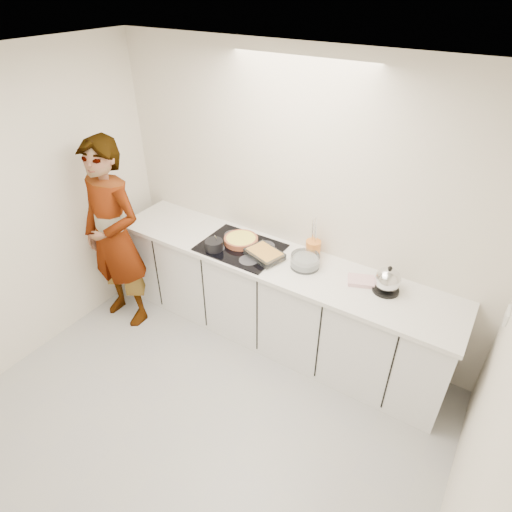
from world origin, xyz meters
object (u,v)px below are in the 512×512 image
Objects in this scene: saucepan at (214,245)px; baking_dish at (265,254)px; tart_dish at (241,240)px; hob at (241,247)px; cook at (114,237)px; kettle at (387,281)px; mixing_bowl at (305,262)px; utensil_crock at (313,249)px.

baking_dish is (0.45, 0.14, -0.01)m from saucepan.
tart_dish is at bearing 164.22° from baking_dish.
hob is 1.19m from cook.
baking_dish is 1.05m from kettle.
baking_dish is 1.54× the size of kettle.
kettle reaches higher than saucepan.
hob is at bearing -58.68° from tart_dish.
tart_dish is 0.32m from baking_dish.
saucepan reaches higher than mixing_bowl.
hob is 4.37× the size of utensil_crock.
mixing_bowl is (0.35, 0.08, 0.01)m from baking_dish.
saucepan reaches higher than baking_dish.
cook reaches higher than hob.
utensil_crock is (0.65, 0.15, 0.04)m from tart_dish.
hob is 3.63× the size of saucepan.
cook reaches higher than tart_dish.
hob is at bearing -175.74° from kettle.
cook is (-1.34, -0.50, -0.01)m from baking_dish.
saucepan reaches higher than tart_dish.
baking_dish is 0.19× the size of cook.
tart_dish is 1.35m from kettle.
kettle reaches higher than baking_dish.
cook is (-1.03, -0.59, -0.01)m from tart_dish.
saucepan is at bearing -165.08° from mixing_bowl.
baking_dish reaches higher than hob.
baking_dish is at bearing 17.15° from saucepan.
kettle is (1.49, 0.26, 0.04)m from saucepan.
cook is at bearing -156.35° from utensil_crock.
saucepan reaches higher than hob.
hob is 0.27m from baking_dish.
utensil_crock is 1.84m from cook.
mixing_bowl is 0.17× the size of cook.
saucepan is 0.88m from utensil_crock.
tart_dish is 1.13× the size of mixing_bowl.
saucepan is at bearing -137.43° from hob.
kettle is (1.04, 0.12, 0.05)m from baking_dish.
tart_dish is at bearing -178.54° from kettle.
cook is at bearing -165.43° from kettle.
tart_dish is 1.86× the size of saucepan.
kettle is (1.31, 0.10, 0.09)m from hob.
cook is at bearing -161.31° from mixing_bowl.
utensil_crock is (0.79, 0.38, 0.02)m from saucepan.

